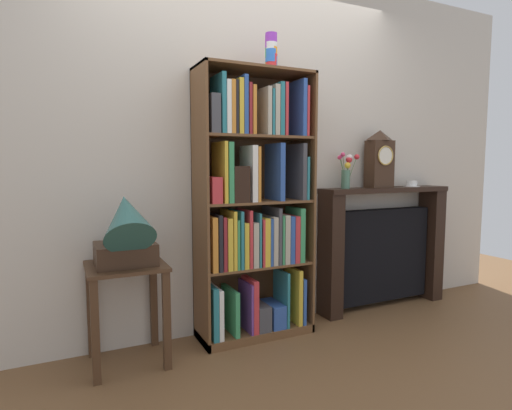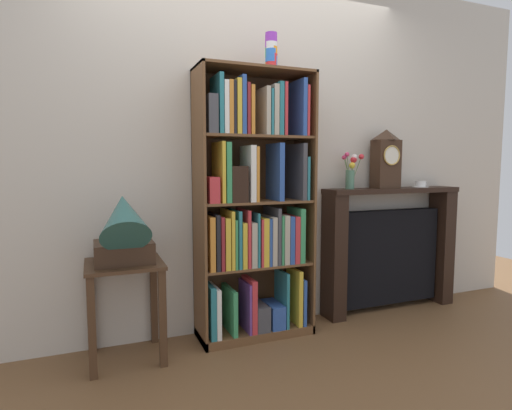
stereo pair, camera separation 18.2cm
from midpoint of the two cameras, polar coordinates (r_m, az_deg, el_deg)
name	(u,v)px [view 1 (the left image)]	position (r m, az deg, el deg)	size (l,w,h in m)	color
ground_plane	(260,339)	(3.06, -1.29, -18.15)	(7.93, 6.40, 0.02)	brown
wall_back	(264,150)	(3.14, -0.49, 7.66)	(4.93, 0.08, 2.67)	beige
bookshelf	(253,215)	(2.88, -2.25, -1.33)	(0.81, 0.33, 1.87)	brown
cup_stack	(271,51)	(2.98, 0.25, 20.52)	(0.08, 0.08, 0.24)	blue
side_table_left	(127,291)	(2.71, -19.38, -11.26)	(0.46, 0.44, 0.62)	#472D1C
gramophone	(126,230)	(2.55, -19.49, -3.30)	(0.35, 0.47, 0.52)	#382316
fireplace_mantel	(382,248)	(3.69, 15.75, -5.80)	(1.23, 0.22, 1.03)	black
mantel_clock	(380,159)	(3.55, 15.34, 6.17)	(0.21, 0.15, 0.47)	#382316
flower_vase	(347,170)	(3.35, 10.95, 4.77)	(0.13, 0.14, 0.29)	#4C7A60
teacup_with_saucer	(412,184)	(3.81, 19.50, 2.76)	(0.14, 0.14, 0.05)	white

